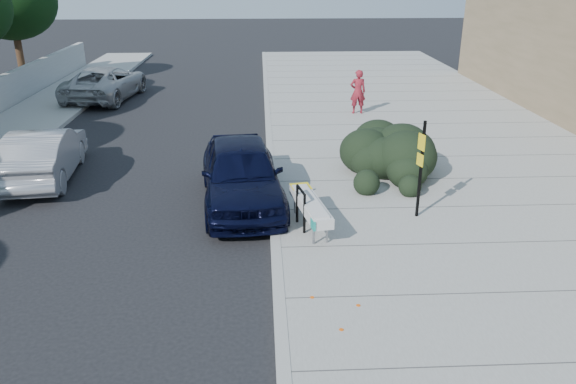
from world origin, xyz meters
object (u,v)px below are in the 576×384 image
Objects in this scene: wagon_silver at (44,154)px; suv_silver at (106,83)px; pedestrian at (358,92)px; sedan_navy at (241,173)px; bike_rack at (301,204)px; sign_post at (421,163)px; bench at (310,205)px.

wagon_silver is 10.76m from suv_silver.
wagon_silver is 2.55× the size of pedestrian.
suv_silver is (-6.66, 12.87, -0.08)m from sedan_navy.
suv_silver is (-0.92, 10.72, 0.01)m from wagon_silver.
pedestrian reaches higher than wagon_silver.
sedan_navy is (-1.40, 1.83, 0.12)m from bike_rack.
sign_post is 0.48× the size of sedan_navy.
suv_silver reaches higher than bike_rack.
bike_rack is 0.41× the size of sign_post.
sign_post is 10.60m from wagon_silver.
bench is at bearing 126.96° from suv_silver.
sign_post is 17.93m from suv_silver.
bike_rack is 0.17× the size of suv_silver.
sedan_navy reaches higher than suv_silver.
bench is 2.44m from sedan_navy.
suv_silver is at bearing -21.25° from pedestrian.
wagon_silver is at bearing 102.46° from suv_silver.
bench is 0.51× the size of wagon_silver.
pedestrian is (3.08, 10.81, 0.31)m from bike_rack.
sedan_navy is 1.09× the size of wagon_silver.
pedestrian reaches higher than bike_rack.
sign_post is at bearing -2.23° from bike_rack.
sign_post is at bearing -23.25° from sedan_navy.
wagon_silver is (-7.14, 3.99, 0.02)m from bike_rack.
wagon_silver reaches higher than bike_rack.
bike_rack is 11.25m from pedestrian.
sedan_navy reaches higher than bench.
pedestrian is at bearing -152.25° from wagon_silver.
bike_rack is 0.21× the size of wagon_silver.
pedestrian is (11.15, -3.89, 0.28)m from suv_silver.
sign_post is (2.83, 0.49, 0.77)m from bike_rack.
sign_post is 1.33× the size of pedestrian.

